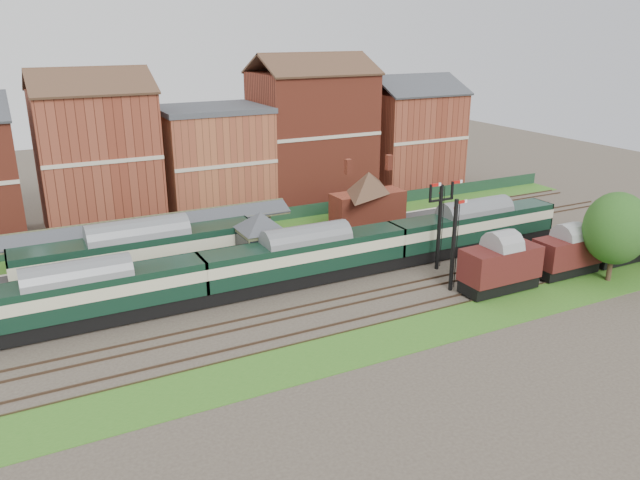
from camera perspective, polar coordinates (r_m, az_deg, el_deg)
name	(u,v)px	position (r m, az deg, el deg)	size (l,w,h in m)	color
ground	(308,283)	(54.62, -1.07, -3.92)	(160.00, 160.00, 0.00)	#473D33
grass_back	(243,232)	(68.44, -7.04, 0.74)	(90.00, 4.50, 0.06)	#2D6619
grass_front	(383,340)	(45.19, 5.79, -9.10)	(90.00, 5.00, 0.06)	#2D6619
fence	(237,221)	(70.02, -7.64, 1.75)	(90.00, 0.12, 1.50)	#193823
platform	(217,253)	(61.17, -9.36, -1.14)	(55.00, 3.40, 1.00)	#2D2D2D
signal_box	(261,243)	(55.12, -5.39, -0.24)	(5.40, 5.40, 6.00)	#667E59
brick_hut	(340,250)	(59.05, 1.86, -0.90)	(3.20, 2.64, 2.94)	maroon
station_building	(368,197)	(66.98, 4.41, 3.93)	(8.10, 8.10, 5.90)	#923825
canopy	(151,221)	(58.46, -15.15, 1.73)	(26.00, 3.89, 4.08)	brown
semaphore_bracket	(440,221)	(57.19, 10.91, 1.72)	(3.60, 0.25, 8.18)	black
semaphore_siding	(454,244)	(52.81, 12.13, -0.35)	(1.23, 0.25, 8.00)	black
yard_lamp	(615,236)	(59.74, 25.35, 0.29)	(2.60, 0.22, 7.00)	beige
town_backdrop	(212,155)	(74.92, -9.84, 7.69)	(69.00, 10.00, 16.00)	#923825
dmu_train	(306,256)	(53.64, -1.26, -1.51)	(55.46, 2.91, 4.26)	black
platform_railcar	(140,254)	(55.65, -16.16, -1.24)	(20.50, 3.23, 4.72)	black
goods_van_a	(500,265)	(54.22, 16.15, -2.24)	(6.79, 2.94, 4.12)	black
goods_van_b	(567,253)	(59.76, 21.66, -1.09)	(6.16, 2.67, 3.74)	black
goods_van_c	(620,240)	(64.95, 25.73, -0.03)	(6.43, 2.79, 3.90)	black
tree_far	(616,228)	(59.10, 25.45, 0.96)	(5.49, 5.49, 8.01)	#382619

